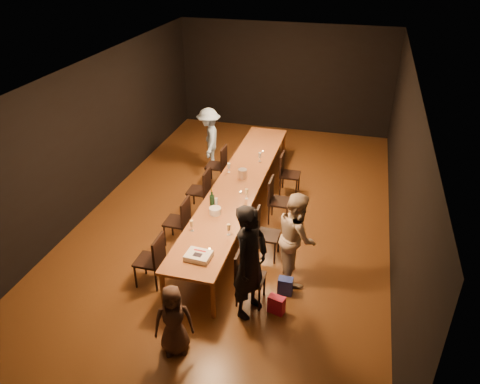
% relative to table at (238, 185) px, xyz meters
% --- Properties ---
extents(ground, '(10.00, 10.00, 0.00)m').
position_rel_table_xyz_m(ground, '(0.00, 0.00, -0.70)').
color(ground, '#3E210F').
rests_on(ground, ground).
extents(room_shell, '(6.04, 10.04, 3.02)m').
position_rel_table_xyz_m(room_shell, '(0.00, 0.00, 1.38)').
color(room_shell, black).
rests_on(room_shell, ground).
extents(table, '(0.90, 6.00, 0.75)m').
position_rel_table_xyz_m(table, '(0.00, 0.00, 0.00)').
color(table, brown).
rests_on(table, ground).
extents(chair_right_0, '(0.42, 0.42, 0.93)m').
position_rel_table_xyz_m(chair_right_0, '(0.85, -2.40, -0.24)').
color(chair_right_0, black).
rests_on(chair_right_0, ground).
extents(chair_right_1, '(0.42, 0.42, 0.93)m').
position_rel_table_xyz_m(chair_right_1, '(0.85, -1.20, -0.24)').
color(chair_right_1, black).
rests_on(chair_right_1, ground).
extents(chair_right_2, '(0.42, 0.42, 0.93)m').
position_rel_table_xyz_m(chair_right_2, '(0.85, 0.00, -0.24)').
color(chair_right_2, black).
rests_on(chair_right_2, ground).
extents(chair_right_3, '(0.42, 0.42, 0.93)m').
position_rel_table_xyz_m(chair_right_3, '(0.85, 1.20, -0.24)').
color(chair_right_3, black).
rests_on(chair_right_3, ground).
extents(chair_left_0, '(0.42, 0.42, 0.93)m').
position_rel_table_xyz_m(chair_left_0, '(-0.85, -2.40, -0.24)').
color(chair_left_0, black).
rests_on(chair_left_0, ground).
extents(chair_left_1, '(0.42, 0.42, 0.93)m').
position_rel_table_xyz_m(chair_left_1, '(-0.85, -1.20, -0.24)').
color(chair_left_1, black).
rests_on(chair_left_1, ground).
extents(chair_left_2, '(0.42, 0.42, 0.93)m').
position_rel_table_xyz_m(chair_left_2, '(-0.85, 0.00, -0.24)').
color(chair_left_2, black).
rests_on(chair_left_2, ground).
extents(chair_left_3, '(0.42, 0.42, 0.93)m').
position_rel_table_xyz_m(chair_left_3, '(-0.85, 1.20, -0.24)').
color(chair_left_3, black).
rests_on(chair_left_3, ground).
extents(woman_birthday, '(0.63, 0.78, 1.85)m').
position_rel_table_xyz_m(woman_birthday, '(0.89, -2.61, 0.22)').
color(woman_birthday, black).
rests_on(woman_birthday, ground).
extents(woman_tan, '(0.82, 0.93, 1.59)m').
position_rel_table_xyz_m(woman_tan, '(1.41, -1.61, 0.09)').
color(woman_tan, beige).
rests_on(woman_tan, ground).
extents(man_blue, '(0.85, 1.11, 1.52)m').
position_rel_table_xyz_m(man_blue, '(-1.26, 1.95, 0.06)').
color(man_blue, '#97BDE9').
rests_on(man_blue, ground).
extents(child, '(0.63, 0.54, 1.10)m').
position_rel_table_xyz_m(child, '(0.08, -3.63, -0.15)').
color(child, '#463027').
rests_on(child, ground).
extents(gift_bag_red, '(0.28, 0.20, 0.30)m').
position_rel_table_xyz_m(gift_bag_red, '(1.29, -2.55, -0.55)').
color(gift_bag_red, '#C71D44').
rests_on(gift_bag_red, ground).
extents(gift_bag_blue, '(0.23, 0.16, 0.29)m').
position_rel_table_xyz_m(gift_bag_blue, '(1.35, -2.09, -0.56)').
color(gift_bag_blue, '#2537A1').
rests_on(gift_bag_blue, ground).
extents(birthday_cake, '(0.40, 0.33, 0.09)m').
position_rel_table_xyz_m(birthday_cake, '(0.05, -2.50, 0.09)').
color(birthday_cake, white).
rests_on(birthday_cake, table).
extents(plate_stack, '(0.28, 0.28, 0.12)m').
position_rel_table_xyz_m(plate_stack, '(-0.09, -1.21, 0.11)').
color(plate_stack, white).
rests_on(plate_stack, table).
extents(champagne_bottle, '(0.10, 0.10, 0.38)m').
position_rel_table_xyz_m(champagne_bottle, '(-0.21, -1.03, 0.24)').
color(champagne_bottle, black).
rests_on(champagne_bottle, table).
extents(ice_bucket, '(0.18, 0.18, 0.20)m').
position_rel_table_xyz_m(ice_bucket, '(0.03, 0.23, 0.15)').
color(ice_bucket, '#B7B6BB').
rests_on(ice_bucket, table).
extents(wineglass_0, '(0.06, 0.06, 0.21)m').
position_rel_table_xyz_m(wineglass_0, '(-0.30, -1.83, 0.15)').
color(wineglass_0, beige).
rests_on(wineglass_0, table).
extents(wineglass_1, '(0.06, 0.06, 0.21)m').
position_rel_table_xyz_m(wineglass_1, '(0.32, -1.78, 0.15)').
color(wineglass_1, beige).
rests_on(wineglass_1, table).
extents(wineglass_2, '(0.06, 0.06, 0.21)m').
position_rel_table_xyz_m(wineglass_2, '(-0.13, -1.02, 0.15)').
color(wineglass_2, silver).
rests_on(wineglass_2, table).
extents(wineglass_3, '(0.06, 0.06, 0.21)m').
position_rel_table_xyz_m(wineglass_3, '(0.31, -0.56, 0.15)').
color(wineglass_3, beige).
rests_on(wineglass_3, table).
extents(wineglass_4, '(0.06, 0.06, 0.21)m').
position_rel_table_xyz_m(wineglass_4, '(-0.31, 0.40, 0.15)').
color(wineglass_4, silver).
rests_on(wineglass_4, table).
extents(wineglass_5, '(0.06, 0.06, 0.21)m').
position_rel_table_xyz_m(wineglass_5, '(0.19, 1.07, 0.15)').
color(wineglass_5, silver).
rests_on(wineglass_5, table).
extents(tealight_near, '(0.05, 0.05, 0.03)m').
position_rel_table_xyz_m(tealight_near, '(0.15, -2.27, 0.06)').
color(tealight_near, '#B2B7B2').
rests_on(tealight_near, table).
extents(tealight_mid, '(0.05, 0.05, 0.03)m').
position_rel_table_xyz_m(tealight_mid, '(0.15, -0.38, 0.06)').
color(tealight_mid, '#B2B7B2').
rests_on(tealight_mid, table).
extents(tealight_far, '(0.05, 0.05, 0.03)m').
position_rel_table_xyz_m(tealight_far, '(0.15, 1.56, 0.06)').
color(tealight_far, '#B2B7B2').
rests_on(tealight_far, table).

